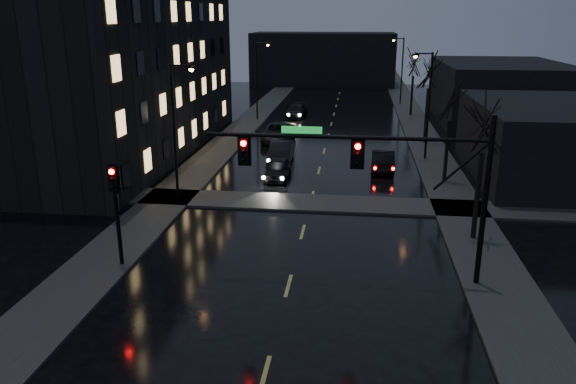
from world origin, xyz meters
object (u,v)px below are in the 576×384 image
(oncoming_car_a, at_px, (278,169))
(oncoming_car_c, at_px, (278,132))
(lead_car, at_px, (383,160))
(oncoming_car_d, at_px, (296,111))
(oncoming_car_b, at_px, (281,152))

(oncoming_car_a, bearing_deg, oncoming_car_c, 96.29)
(oncoming_car_c, relative_size, lead_car, 1.22)
(oncoming_car_d, bearing_deg, oncoming_car_b, -83.45)
(oncoming_car_c, xyz_separation_m, lead_car, (8.73, -8.84, -0.02))
(oncoming_car_a, xyz_separation_m, oncoming_car_c, (-1.62, 11.85, 0.08))
(oncoming_car_b, bearing_deg, oncoming_car_c, 98.82)
(oncoming_car_a, xyz_separation_m, oncoming_car_b, (-0.37, 4.47, 0.07))
(oncoming_car_a, distance_m, lead_car, 7.72)
(oncoming_car_d, relative_size, lead_car, 1.04)
(oncoming_car_b, distance_m, oncoming_car_c, 7.49)
(oncoming_car_a, bearing_deg, oncoming_car_d, 91.64)
(oncoming_car_b, distance_m, lead_car, 7.62)
(oncoming_car_d, distance_m, lead_car, 22.45)
(oncoming_car_d, bearing_deg, oncoming_car_c, -87.73)
(oncoming_car_b, xyz_separation_m, oncoming_car_d, (-0.94, 19.35, -0.08))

